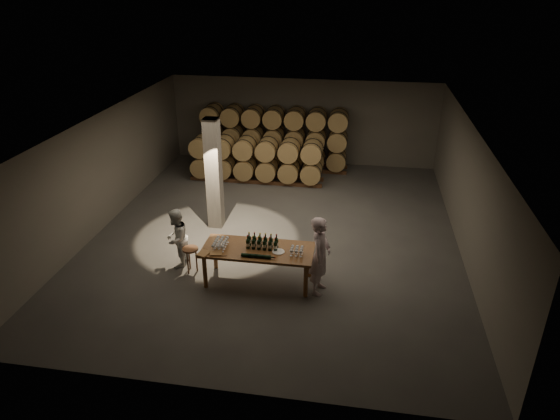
% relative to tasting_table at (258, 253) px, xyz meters
% --- Properties ---
extents(room, '(12.00, 12.00, 12.00)m').
position_rel_tasting_table_xyz_m(room, '(-1.80, 2.70, 0.80)').
color(room, '#4F4C4A').
rests_on(room, ground).
extents(tasting_table, '(2.60, 1.10, 0.90)m').
position_rel_tasting_table_xyz_m(tasting_table, '(0.00, 0.00, 0.00)').
color(tasting_table, brown).
rests_on(tasting_table, ground).
extents(barrel_stack_back, '(5.48, 0.95, 2.31)m').
position_rel_tasting_table_xyz_m(barrel_stack_back, '(-0.96, 7.70, 0.40)').
color(barrel_stack_back, brown).
rests_on(barrel_stack_back, ground).
extents(barrel_stack_front, '(4.70, 0.95, 1.57)m').
position_rel_tasting_table_xyz_m(barrel_stack_front, '(-1.35, 6.30, 0.03)').
color(barrel_stack_front, brown).
rests_on(barrel_stack_front, ground).
extents(bottle_cluster, '(0.74, 0.24, 0.35)m').
position_rel_tasting_table_xyz_m(bottle_cluster, '(0.09, 0.05, 0.23)').
color(bottle_cluster, black).
rests_on(bottle_cluster, tasting_table).
extents(lying_bottles, '(0.78, 0.08, 0.08)m').
position_rel_tasting_table_xyz_m(lying_bottles, '(0.05, -0.40, 0.15)').
color(lying_bottles, black).
rests_on(lying_bottles, tasting_table).
extents(glass_cluster_left, '(0.30, 0.52, 0.17)m').
position_rel_tasting_table_xyz_m(glass_cluster_left, '(-0.89, -0.04, 0.23)').
color(glass_cluster_left, silver).
rests_on(glass_cluster_left, tasting_table).
extents(glass_cluster_right, '(0.30, 0.30, 0.16)m').
position_rel_tasting_table_xyz_m(glass_cluster_right, '(0.92, -0.08, 0.22)').
color(glass_cluster_right, silver).
rests_on(glass_cluster_right, tasting_table).
extents(plate, '(0.29, 0.29, 0.02)m').
position_rel_tasting_table_xyz_m(plate, '(0.49, -0.07, 0.11)').
color(plate, white).
rests_on(plate, tasting_table).
extents(notebook_near, '(0.30, 0.26, 0.03)m').
position_rel_tasting_table_xyz_m(notebook_near, '(-0.90, -0.38, 0.12)').
color(notebook_near, '#9A6938').
rests_on(notebook_near, tasting_table).
extents(notebook_corner, '(0.31, 0.35, 0.03)m').
position_rel_tasting_table_xyz_m(notebook_corner, '(-1.18, -0.43, 0.12)').
color(notebook_corner, '#9A6938').
rests_on(notebook_corner, tasting_table).
extents(pen, '(0.13, 0.05, 0.01)m').
position_rel_tasting_table_xyz_m(pen, '(-0.69, -0.45, 0.11)').
color(pen, black).
rests_on(pen, tasting_table).
extents(stool, '(0.39, 0.39, 0.65)m').
position_rel_tasting_table_xyz_m(stool, '(-1.73, 0.18, -0.27)').
color(stool, brown).
rests_on(stool, ground).
extents(person_man, '(0.56, 0.76, 1.89)m').
position_rel_tasting_table_xyz_m(person_man, '(1.46, -0.15, 0.15)').
color(person_man, beige).
rests_on(person_man, ground).
extents(person_woman, '(0.59, 0.75, 1.53)m').
position_rel_tasting_table_xyz_m(person_woman, '(-2.14, 0.41, -0.03)').
color(person_woman, white).
rests_on(person_woman, ground).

